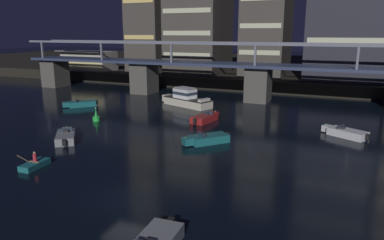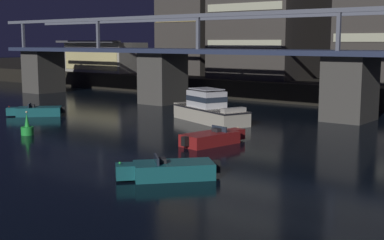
{
  "view_description": "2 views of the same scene",
  "coord_description": "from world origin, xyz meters",
  "px_view_note": "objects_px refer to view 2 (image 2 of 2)",
  "views": [
    {
      "loc": [
        13.06,
        -18.59,
        10.98
      ],
      "look_at": [
        -1.8,
        15.87,
        1.81
      ],
      "focal_mm": 33.75,
      "sensor_mm": 36.0,
      "label": 1
    },
    {
      "loc": [
        17.35,
        -5.36,
        6.71
      ],
      "look_at": [
        -1.33,
        18.5,
        2.26
      ],
      "focal_mm": 49.9,
      "sensor_mm": 36.0,
      "label": 2
    }
  ],
  "objects_px": {
    "speedboat_mid_left": "(169,170)",
    "channel_buoy": "(27,128)",
    "waterfront_pavilion": "(105,57)",
    "speedboat_mid_center": "(212,138)",
    "river_bridge": "(351,73)",
    "cabin_cruiser_near_left": "(208,109)",
    "speedboat_near_right": "(37,111)"
  },
  "relations": [
    {
      "from": "cabin_cruiser_near_left",
      "to": "channel_buoy",
      "type": "bearing_deg",
      "value": -115.54
    },
    {
      "from": "waterfront_pavilion",
      "to": "river_bridge",
      "type": "bearing_deg",
      "value": -15.42
    },
    {
      "from": "speedboat_mid_center",
      "to": "channel_buoy",
      "type": "xyz_separation_m",
      "value": [
        -12.72,
        -5.37,
        0.06
      ]
    },
    {
      "from": "speedboat_mid_center",
      "to": "speedboat_mid_left",
      "type": "bearing_deg",
      "value": -67.51
    },
    {
      "from": "waterfront_pavilion",
      "to": "cabin_cruiser_near_left",
      "type": "height_order",
      "value": "waterfront_pavilion"
    },
    {
      "from": "cabin_cruiser_near_left",
      "to": "speedboat_mid_center",
      "type": "relative_size",
      "value": 1.77
    },
    {
      "from": "speedboat_mid_center",
      "to": "river_bridge",
      "type": "bearing_deg",
      "value": 79.61
    },
    {
      "from": "river_bridge",
      "to": "waterfront_pavilion",
      "type": "relative_size",
      "value": 7.32
    },
    {
      "from": "cabin_cruiser_near_left",
      "to": "channel_buoy",
      "type": "height_order",
      "value": "cabin_cruiser_near_left"
    },
    {
      "from": "river_bridge",
      "to": "speedboat_mid_center",
      "type": "xyz_separation_m",
      "value": [
        -2.93,
        -15.97,
        -3.66
      ]
    },
    {
      "from": "river_bridge",
      "to": "waterfront_pavilion",
      "type": "height_order",
      "value": "river_bridge"
    },
    {
      "from": "channel_buoy",
      "to": "waterfront_pavilion",
      "type": "bearing_deg",
      "value": 129.65
    },
    {
      "from": "speedboat_mid_left",
      "to": "waterfront_pavilion",
      "type": "bearing_deg",
      "value": 140.29
    },
    {
      "from": "speedboat_mid_left",
      "to": "channel_buoy",
      "type": "height_order",
      "value": "channel_buoy"
    },
    {
      "from": "cabin_cruiser_near_left",
      "to": "speedboat_mid_left",
      "type": "bearing_deg",
      "value": -59.39
    },
    {
      "from": "speedboat_near_right",
      "to": "channel_buoy",
      "type": "xyz_separation_m",
      "value": [
        8.01,
        -6.61,
        0.06
      ]
    },
    {
      "from": "river_bridge",
      "to": "speedboat_near_right",
      "type": "height_order",
      "value": "river_bridge"
    },
    {
      "from": "waterfront_pavilion",
      "to": "cabin_cruiser_near_left",
      "type": "bearing_deg",
      "value": -30.22
    },
    {
      "from": "speedboat_mid_left",
      "to": "speedboat_mid_center",
      "type": "height_order",
      "value": "same"
    },
    {
      "from": "river_bridge",
      "to": "cabin_cruiser_near_left",
      "type": "bearing_deg",
      "value": -139.48
    },
    {
      "from": "waterfront_pavilion",
      "to": "speedboat_near_right",
      "type": "bearing_deg",
      "value": -53.73
    },
    {
      "from": "speedboat_near_right",
      "to": "river_bridge",
      "type": "bearing_deg",
      "value": 31.9
    },
    {
      "from": "cabin_cruiser_near_left",
      "to": "speedboat_mid_left",
      "type": "xyz_separation_m",
      "value": [
        9.8,
        -16.57,
        -0.64
      ]
    },
    {
      "from": "speedboat_mid_left",
      "to": "channel_buoy",
      "type": "relative_size",
      "value": 2.57
    },
    {
      "from": "waterfront_pavilion",
      "to": "speedboat_mid_center",
      "type": "bearing_deg",
      "value": -34.69
    },
    {
      "from": "river_bridge",
      "to": "speedboat_mid_center",
      "type": "relative_size",
      "value": 17.38
    },
    {
      "from": "speedboat_mid_left",
      "to": "speedboat_mid_center",
      "type": "distance_m",
      "value": 9.18
    },
    {
      "from": "speedboat_mid_center",
      "to": "channel_buoy",
      "type": "bearing_deg",
      "value": -157.11
    },
    {
      "from": "speedboat_mid_center",
      "to": "channel_buoy",
      "type": "height_order",
      "value": "channel_buoy"
    },
    {
      "from": "cabin_cruiser_near_left",
      "to": "speedboat_mid_left",
      "type": "relative_size",
      "value": 2.05
    },
    {
      "from": "speedboat_near_right",
      "to": "speedboat_mid_left",
      "type": "bearing_deg",
      "value": -21.86
    },
    {
      "from": "waterfront_pavilion",
      "to": "speedboat_mid_left",
      "type": "xyz_separation_m",
      "value": [
        43.79,
        -36.37,
        -4.02
      ]
    }
  ]
}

